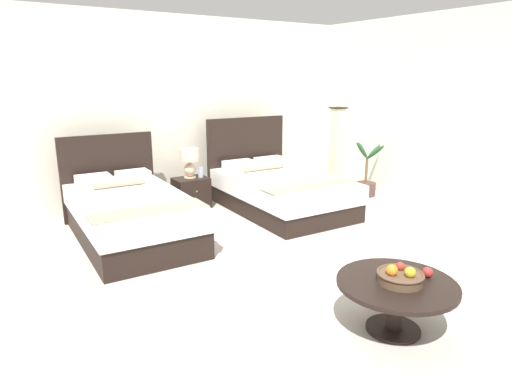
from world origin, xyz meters
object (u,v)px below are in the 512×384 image
at_px(bed_near_window, 130,214).
at_px(nightstand, 191,193).
at_px(potted_palm, 366,182).
at_px(bed_near_corner, 279,190).
at_px(vase, 201,172).
at_px(fruit_bowl, 400,276).
at_px(coffee_table, 396,293).
at_px(table_lamp, 189,160).
at_px(loose_apple, 428,272).
at_px(floor_lamp_corner, 336,148).

xyz_separation_m(bed_near_window, nightstand, (1.19, 0.79, -0.08)).
relative_size(nightstand, potted_palm, 0.53).
xyz_separation_m(bed_near_corner, vase, (-0.94, 0.74, 0.25)).
xyz_separation_m(nightstand, fruit_bowl, (-0.08, -4.02, 0.24)).
relative_size(nightstand, coffee_table, 0.54).
bearing_deg(table_lamp, vase, -21.61).
height_order(loose_apple, floor_lamp_corner, floor_lamp_corner).
xyz_separation_m(vase, coffee_table, (-0.24, -3.95, -0.23)).
height_order(floor_lamp_corner, potted_palm, floor_lamp_corner).
bearing_deg(bed_near_window, bed_near_corner, 0.29).
bearing_deg(fruit_bowl, vase, 86.60).
bearing_deg(nightstand, coffee_table, -91.24).
bearing_deg(nightstand, floor_lamp_corner, -4.71).
xyz_separation_m(table_lamp, potted_palm, (2.80, -0.95, -0.53)).
bearing_deg(coffee_table, floor_lamp_corner, 52.98).
xyz_separation_m(nightstand, floor_lamp_corner, (2.75, -0.23, 0.48)).
xyz_separation_m(bed_near_corner, floor_lamp_corner, (1.66, 0.55, 0.42)).
relative_size(bed_near_window, table_lamp, 4.97).
bearing_deg(floor_lamp_corner, bed_near_window, -171.85).
bearing_deg(nightstand, table_lamp, 90.00).
bearing_deg(floor_lamp_corner, table_lamp, 174.87).
bearing_deg(potted_palm, vase, 161.45).
bearing_deg(potted_palm, loose_apple, -129.85).
relative_size(bed_near_window, bed_near_corner, 1.00).
distance_m(table_lamp, vase, 0.26).
height_order(bed_near_window, floor_lamp_corner, floor_lamp_corner).
bearing_deg(potted_palm, bed_near_corner, 175.00).
height_order(bed_near_corner, loose_apple, bed_near_corner).
bearing_deg(floor_lamp_corner, bed_near_corner, -161.56).
height_order(table_lamp, potted_palm, potted_palm).
distance_m(fruit_bowl, loose_apple, 0.27).
distance_m(table_lamp, potted_palm, 3.00).
xyz_separation_m(vase, floor_lamp_corner, (2.60, -0.19, 0.17)).
bearing_deg(potted_palm, table_lamp, 161.28).
distance_m(fruit_bowl, potted_palm, 4.23).
bearing_deg(loose_apple, table_lamp, 92.54).
height_order(bed_near_window, table_lamp, bed_near_window).
xyz_separation_m(fruit_bowl, potted_palm, (2.89, 3.09, -0.25)).
distance_m(vase, fruit_bowl, 3.98).
bearing_deg(fruit_bowl, bed_near_corner, 69.98).
relative_size(table_lamp, vase, 2.82).
relative_size(table_lamp, coffee_table, 0.48).
relative_size(bed_near_window, fruit_bowl, 6.14).
distance_m(bed_near_window, loose_apple, 3.56).
bearing_deg(loose_apple, potted_palm, 50.15).
relative_size(bed_near_corner, coffee_table, 2.38).
height_order(bed_near_corner, potted_palm, bed_near_corner).
xyz_separation_m(loose_apple, floor_lamp_corner, (2.57, 3.84, 0.26)).
distance_m(bed_near_corner, potted_palm, 1.71).
xyz_separation_m(bed_near_window, bed_near_corner, (2.29, 0.01, -0.01)).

